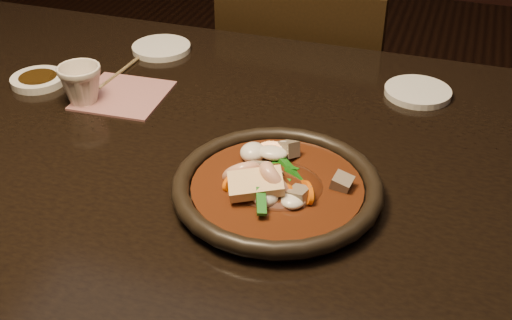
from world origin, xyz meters
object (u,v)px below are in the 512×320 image
(plate, at_px, (277,188))
(table, at_px, (157,178))
(chair, at_px, (307,121))
(tea_cup, at_px, (81,84))

(plate, bearing_deg, table, 160.06)
(table, height_order, chair, chair)
(tea_cup, bearing_deg, table, -22.47)
(table, xyz_separation_m, tea_cup, (-0.17, 0.07, 0.11))
(table, bearing_deg, plate, -19.94)
(plate, relative_size, tea_cup, 3.93)
(table, relative_size, chair, 1.90)
(table, xyz_separation_m, plate, (0.23, -0.08, 0.09))
(plate, bearing_deg, tea_cup, 158.99)
(table, distance_m, tea_cup, 0.21)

